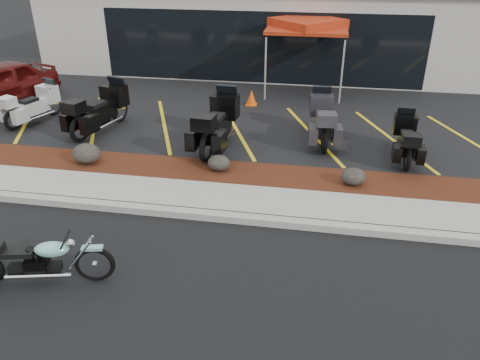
% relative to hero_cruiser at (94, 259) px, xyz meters
% --- Properties ---
extents(ground, '(90.00, 90.00, 0.00)m').
position_rel_hero_cruiser_xyz_m(ground, '(1.10, 1.34, -0.44)').
color(ground, black).
rests_on(ground, ground).
extents(curb, '(24.00, 0.25, 0.15)m').
position_rel_hero_cruiser_xyz_m(curb, '(1.10, 2.24, -0.37)').
color(curb, gray).
rests_on(curb, ground).
extents(sidewalk, '(24.00, 1.20, 0.15)m').
position_rel_hero_cruiser_xyz_m(sidewalk, '(1.10, 2.94, -0.37)').
color(sidewalk, gray).
rests_on(sidewalk, ground).
extents(mulch_bed, '(24.00, 1.20, 0.16)m').
position_rel_hero_cruiser_xyz_m(mulch_bed, '(1.10, 4.14, -0.36)').
color(mulch_bed, black).
rests_on(mulch_bed, ground).
extents(upper_lot, '(26.00, 9.60, 0.15)m').
position_rel_hero_cruiser_xyz_m(upper_lot, '(1.10, 9.54, -0.37)').
color(upper_lot, black).
rests_on(upper_lot, ground).
extents(dealership_building, '(18.00, 8.16, 4.00)m').
position_rel_hero_cruiser_xyz_m(dealership_building, '(1.10, 15.81, 1.56)').
color(dealership_building, '#A09C91').
rests_on(dealership_building, ground).
extents(boulder_left, '(0.70, 0.58, 0.50)m').
position_rel_hero_cruiser_xyz_m(boulder_left, '(-2.12, 4.01, -0.03)').
color(boulder_left, black).
rests_on(boulder_left, mulch_bed).
extents(boulder_mid, '(0.54, 0.45, 0.38)m').
position_rel_hero_cruiser_xyz_m(boulder_mid, '(1.19, 4.16, -0.09)').
color(boulder_mid, black).
rests_on(boulder_mid, mulch_bed).
extents(boulder_right, '(0.55, 0.46, 0.39)m').
position_rel_hero_cruiser_xyz_m(boulder_right, '(4.32, 3.97, -0.09)').
color(boulder_right, black).
rests_on(boulder_right, mulch_bed).
extents(hero_cruiser, '(2.58, 1.18, 0.88)m').
position_rel_hero_cruiser_xyz_m(hero_cruiser, '(0.00, 0.00, 0.00)').
color(hero_cruiser, '#7BC0AC').
rests_on(hero_cruiser, ground).
extents(touring_white, '(1.37, 2.18, 1.18)m').
position_rel_hero_cruiser_xyz_m(touring_white, '(-4.77, 7.16, 0.30)').
color(touring_white, beige).
rests_on(touring_white, upper_lot).
extents(touring_black_front, '(1.49, 2.56, 1.40)m').
position_rel_hero_cruiser_xyz_m(touring_black_front, '(-2.48, 6.95, 0.41)').
color(touring_black_front, black).
rests_on(touring_black_front, upper_lot).
extents(touring_black_mid, '(1.18, 2.59, 1.46)m').
position_rel_hero_cruiser_xyz_m(touring_black_mid, '(0.93, 6.42, 0.44)').
color(touring_black_mid, black).
rests_on(touring_black_mid, upper_lot).
extents(touring_grey, '(1.09, 2.35, 1.32)m').
position_rel_hero_cruiser_xyz_m(touring_grey, '(3.49, 7.26, 0.37)').
color(touring_grey, '#2B2B30').
rests_on(touring_grey, upper_lot).
extents(touring_black_rear, '(0.81, 1.98, 1.14)m').
position_rel_hero_cruiser_xyz_m(touring_black_rear, '(5.66, 6.34, 0.28)').
color(touring_black_rear, black).
rests_on(touring_black_rear, upper_lot).
extents(traffic_cone, '(0.45, 0.45, 0.50)m').
position_rel_hero_cruiser_xyz_m(traffic_cone, '(1.20, 9.26, -0.04)').
color(traffic_cone, '#DA4907').
rests_on(traffic_cone, upper_lot).
extents(popup_canopy, '(3.06, 3.06, 2.54)m').
position_rel_hero_cruiser_xyz_m(popup_canopy, '(2.83, 11.22, 2.01)').
color(popup_canopy, silver).
rests_on(popup_canopy, upper_lot).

